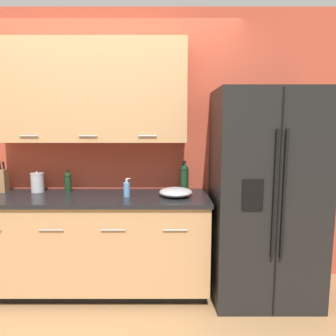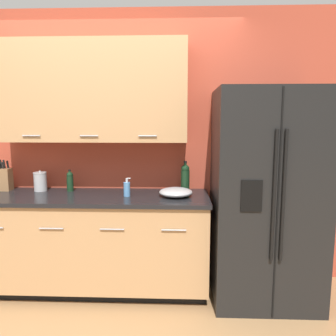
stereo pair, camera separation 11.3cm
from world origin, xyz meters
The scene contains 9 objects.
wall_back centered at (-0.03, 1.07, 1.44)m, with size 10.00×0.39×2.60m.
counter_unit centered at (-0.12, 0.78, 0.46)m, with size 2.11×0.64×0.90m.
refrigerator centered at (1.41, 0.72, 0.91)m, with size 0.89×0.76×1.82m.
knife_block centered at (-1.01, 0.94, 1.01)m, with size 0.13×0.10×0.30m.
wine_bottle centered at (0.72, 0.95, 1.04)m, with size 0.08×0.08×0.29m.
soap_dispenser centered at (0.21, 0.74, 0.97)m, with size 0.06×0.06×0.17m.
oil_bottle centered at (-0.37, 0.93, 1.00)m, with size 0.06×0.06×0.21m.
steel_canister centered at (-0.65, 0.93, 0.99)m, with size 0.12×0.12×0.20m.
mixing_bowl centered at (0.64, 0.75, 0.94)m, with size 0.29×0.29×0.08m.
Camera 1 is at (0.57, -2.08, 1.56)m, focal length 35.00 mm.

